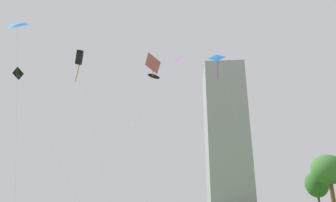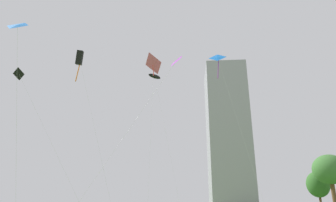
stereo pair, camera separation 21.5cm
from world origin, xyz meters
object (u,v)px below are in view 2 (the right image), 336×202
object	(u,v)px
kite_flying_3	(17,26)
kite_flying_7	(155,76)
kite_flying_5	(175,62)
kite_flying_1	(154,64)
park_tree_0	(330,170)
distant_highrise_0	(227,134)
kite_flying_6	(20,76)
kite_flying_4	(79,59)
park_tree_1	(318,184)
kite_flying_0	(218,59)

from	to	relation	value
kite_flying_3	kite_flying_7	xyz separation A→B (m)	(12.59, 25.06, 6.71)
kite_flying_3	kite_flying_5	bearing A→B (deg)	30.73
kite_flying_5	kite_flying_7	xyz separation A→B (m)	(-1.82, 16.49, 5.21)
kite_flying_1	kite_flying_7	bearing A→B (deg)	84.95
park_tree_0	distant_highrise_0	world-z (taller)	distant_highrise_0
kite_flying_6	kite_flying_7	distance (m)	22.55
kite_flying_4	park_tree_1	world-z (taller)	kite_flying_4
kite_flying_4	distant_highrise_0	world-z (taller)	distant_highrise_0
park_tree_0	kite_flying_4	bearing A→B (deg)	-158.69
kite_flying_0	kite_flying_6	distance (m)	26.65
kite_flying_0	kite_flying_4	world-z (taller)	kite_flying_0
kite_flying_6	park_tree_1	bearing A→B (deg)	19.94
kite_flying_0	kite_flying_3	world-z (taller)	kite_flying_0
distant_highrise_0	kite_flying_0	bearing A→B (deg)	-97.56
kite_flying_7	park_tree_0	size ratio (longest dim) A/B	2.58
kite_flying_0	distant_highrise_0	xyz separation A→B (m)	(28.04, 93.86, 9.79)
kite_flying_7	park_tree_1	world-z (taller)	kite_flying_7
park_tree_1	kite_flying_4	bearing A→B (deg)	-151.74
kite_flying_6	park_tree_1	xyz separation A→B (m)	(44.75, 16.23, -11.39)
kite_flying_5	kite_flying_7	world-z (taller)	kite_flying_7
kite_flying_0	distant_highrise_0	world-z (taller)	distant_highrise_0
kite_flying_3	park_tree_1	bearing A→B (deg)	33.99
kite_flying_5	park_tree_1	distance (m)	34.83
kite_flying_7	park_tree_1	bearing A→B (deg)	4.91
kite_flying_0	kite_flying_4	bearing A→B (deg)	-154.37
kite_flying_0	park_tree_0	bearing A→B (deg)	16.72
kite_flying_1	kite_flying_3	world-z (taller)	kite_flying_1
kite_flying_3	kite_flying_1	bearing A→B (deg)	59.81
kite_flying_0	kite_flying_5	bearing A→B (deg)	-133.41
kite_flying_6	park_tree_0	bearing A→B (deg)	13.28
kite_flying_0	kite_flying_3	xyz separation A→B (m)	(-21.56, -16.12, -6.01)
kite_flying_5	park_tree_0	size ratio (longest dim) A/B	2.05
kite_flying_5	kite_flying_6	size ratio (longest dim) A/B	1.08
kite_flying_3	kite_flying_0	bearing A→B (deg)	36.79
kite_flying_6	park_tree_1	size ratio (longest dim) A/B	2.42
kite_flying_0	kite_flying_1	world-z (taller)	kite_flying_1
kite_flying_0	distant_highrise_0	bearing A→B (deg)	73.37
kite_flying_0	kite_flying_4	xyz separation A→B (m)	(-17.92, -8.60, -5.06)
kite_flying_0	park_tree_1	distance (m)	28.17
kite_flying_1	distant_highrise_0	bearing A→B (deg)	67.22
kite_flying_0	park_tree_1	size ratio (longest dim) A/B	3.30
kite_flying_0	park_tree_0	distance (m)	24.20
kite_flying_4	distant_highrise_0	xyz separation A→B (m)	(45.96, 102.45, 14.86)
kite_flying_6	kite_flying_1	bearing A→B (deg)	31.08
kite_flying_6	park_tree_1	world-z (taller)	kite_flying_6
kite_flying_3	kite_flying_4	bearing A→B (deg)	64.21
kite_flying_0	kite_flying_3	bearing A→B (deg)	-143.21
park_tree_1	distant_highrise_0	distance (m)	87.25
kite_flying_5	distant_highrise_0	xyz separation A→B (m)	(35.18, 101.41, 14.30)
kite_flying_7	kite_flying_1	bearing A→B (deg)	-95.05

